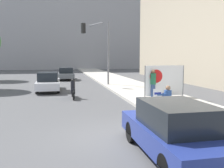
{
  "coord_description": "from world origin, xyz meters",
  "views": [
    {
      "loc": [
        -1.9,
        -7.72,
        2.64
      ],
      "look_at": [
        1.17,
        6.68,
        1.05
      ],
      "focal_mm": 40.0,
      "sensor_mm": 36.0,
      "label": 1
    }
  ],
  "objects_px": {
    "jogger_on_sidewalk": "(153,84)",
    "car_on_road_nearest": "(48,82)",
    "protest_banner": "(164,81)",
    "parked_car_curbside": "(174,130)",
    "traffic_light_pole": "(99,42)",
    "seated_protester": "(168,98)",
    "motorcycle_on_road": "(73,90)",
    "car_on_road_midblock": "(66,74)"
  },
  "relations": [
    {
      "from": "protest_banner",
      "to": "traffic_light_pole",
      "type": "bearing_deg",
      "value": 110.29
    },
    {
      "from": "jogger_on_sidewalk",
      "to": "motorcycle_on_road",
      "type": "height_order",
      "value": "jogger_on_sidewalk"
    },
    {
      "from": "protest_banner",
      "to": "traffic_light_pole",
      "type": "height_order",
      "value": "traffic_light_pole"
    },
    {
      "from": "car_on_road_nearest",
      "to": "car_on_road_midblock",
      "type": "bearing_deg",
      "value": 80.48
    },
    {
      "from": "seated_protester",
      "to": "car_on_road_midblock",
      "type": "height_order",
      "value": "car_on_road_midblock"
    },
    {
      "from": "traffic_light_pole",
      "to": "parked_car_curbside",
      "type": "bearing_deg",
      "value": -92.1
    },
    {
      "from": "car_on_road_midblock",
      "to": "motorcycle_on_road",
      "type": "bearing_deg",
      "value": -89.74
    },
    {
      "from": "seated_protester",
      "to": "parked_car_curbside",
      "type": "xyz_separation_m",
      "value": [
        -1.89,
        -4.48,
        -0.07
      ]
    },
    {
      "from": "protest_banner",
      "to": "jogger_on_sidewalk",
      "type": "bearing_deg",
      "value": -170.9
    },
    {
      "from": "car_on_road_nearest",
      "to": "traffic_light_pole",
      "type": "bearing_deg",
      "value": 23.86
    },
    {
      "from": "traffic_light_pole",
      "to": "car_on_road_midblock",
      "type": "height_order",
      "value": "traffic_light_pole"
    },
    {
      "from": "parked_car_curbside",
      "to": "car_on_road_nearest",
      "type": "xyz_separation_m",
      "value": [
        -3.76,
        14.07,
        0.0
      ]
    },
    {
      "from": "traffic_light_pole",
      "to": "parked_car_curbside",
      "type": "xyz_separation_m",
      "value": [
        -0.59,
        -16.0,
        -3.2
      ]
    },
    {
      "from": "parked_car_curbside",
      "to": "motorcycle_on_road",
      "type": "distance_m",
      "value": 10.36
    },
    {
      "from": "seated_protester",
      "to": "car_on_road_midblock",
      "type": "xyz_separation_m",
      "value": [
        -4.03,
        19.26,
        -0.09
      ]
    },
    {
      "from": "jogger_on_sidewalk",
      "to": "parked_car_curbside",
      "type": "distance_m",
      "value": 8.67
    },
    {
      "from": "seated_protester",
      "to": "parked_car_curbside",
      "type": "bearing_deg",
      "value": -93.36
    },
    {
      "from": "motorcycle_on_road",
      "to": "car_on_road_nearest",
      "type": "bearing_deg",
      "value": 113.24
    },
    {
      "from": "protest_banner",
      "to": "parked_car_curbside",
      "type": "distance_m",
      "value": 9.05
    },
    {
      "from": "traffic_light_pole",
      "to": "protest_banner",
      "type": "bearing_deg",
      "value": -69.71
    },
    {
      "from": "jogger_on_sidewalk",
      "to": "car_on_road_nearest",
      "type": "bearing_deg",
      "value": -51.12
    },
    {
      "from": "car_on_road_midblock",
      "to": "motorcycle_on_road",
      "type": "height_order",
      "value": "car_on_road_midblock"
    },
    {
      "from": "parked_car_curbside",
      "to": "car_on_road_nearest",
      "type": "relative_size",
      "value": 0.9
    },
    {
      "from": "traffic_light_pole",
      "to": "car_on_road_nearest",
      "type": "distance_m",
      "value": 5.73
    },
    {
      "from": "seated_protester",
      "to": "parked_car_curbside",
      "type": "relative_size",
      "value": 0.28
    },
    {
      "from": "protest_banner",
      "to": "traffic_light_pole",
      "type": "relative_size",
      "value": 0.46
    },
    {
      "from": "car_on_road_nearest",
      "to": "car_on_road_midblock",
      "type": "relative_size",
      "value": 1.08
    },
    {
      "from": "car_on_road_nearest",
      "to": "motorcycle_on_road",
      "type": "xyz_separation_m",
      "value": [
        1.68,
        -3.92,
        -0.2
      ]
    },
    {
      "from": "jogger_on_sidewalk",
      "to": "motorcycle_on_road",
      "type": "relative_size",
      "value": 0.85
    },
    {
      "from": "parked_car_curbside",
      "to": "motorcycle_on_road",
      "type": "relative_size",
      "value": 2.09
    },
    {
      "from": "motorcycle_on_road",
      "to": "car_on_road_midblock",
      "type": "bearing_deg",
      "value": 90.26
    },
    {
      "from": "seated_protester",
      "to": "jogger_on_sidewalk",
      "type": "xyz_separation_m",
      "value": [
        0.75,
        3.77,
        0.24
      ]
    },
    {
      "from": "traffic_light_pole",
      "to": "parked_car_curbside",
      "type": "height_order",
      "value": "traffic_light_pole"
    },
    {
      "from": "jogger_on_sidewalk",
      "to": "motorcycle_on_road",
      "type": "bearing_deg",
      "value": -30.76
    },
    {
      "from": "seated_protester",
      "to": "car_on_road_midblock",
      "type": "distance_m",
      "value": 19.68
    },
    {
      "from": "seated_protester",
      "to": "car_on_road_nearest",
      "type": "distance_m",
      "value": 11.14
    },
    {
      "from": "jogger_on_sidewalk",
      "to": "traffic_light_pole",
      "type": "height_order",
      "value": "traffic_light_pole"
    },
    {
      "from": "jogger_on_sidewalk",
      "to": "traffic_light_pole",
      "type": "bearing_deg",
      "value": -84.0
    },
    {
      "from": "protest_banner",
      "to": "motorcycle_on_road",
      "type": "bearing_deg",
      "value": 162.06
    },
    {
      "from": "jogger_on_sidewalk",
      "to": "protest_banner",
      "type": "bearing_deg",
      "value": -179.75
    },
    {
      "from": "traffic_light_pole",
      "to": "motorcycle_on_road",
      "type": "height_order",
      "value": "traffic_light_pole"
    },
    {
      "from": "seated_protester",
      "to": "jogger_on_sidewalk",
      "type": "distance_m",
      "value": 3.85
    }
  ]
}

